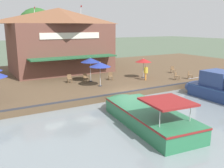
% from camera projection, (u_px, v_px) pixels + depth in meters
% --- Properties ---
extents(ground_plane, '(220.00, 220.00, 0.00)m').
position_uv_depth(ground_plane, '(131.00, 98.00, 22.41)').
color(ground_plane, '#4C5B47').
extents(quay_deck, '(22.00, 56.00, 0.60)m').
position_uv_depth(quay_deck, '(82.00, 75.00, 31.60)').
color(quay_deck, brown).
rests_on(quay_deck, ground).
extents(quay_edge_fender, '(0.20, 50.40, 0.10)m').
position_uv_depth(quay_edge_fender, '(131.00, 91.00, 22.35)').
color(quay_edge_fender, '#2D2D33').
rests_on(quay_edge_fender, quay_deck).
extents(waterfront_restaurant, '(9.71, 12.52, 8.42)m').
position_uv_depth(waterfront_restaurant, '(60.00, 40.00, 31.80)').
color(waterfront_restaurant, brown).
rests_on(waterfront_restaurant, quay_deck).
extents(patio_umbrella_back_row, '(2.05, 2.05, 2.55)m').
position_uv_depth(patio_umbrella_back_row, '(90.00, 60.00, 26.08)').
color(patio_umbrella_back_row, '#B7B7B7').
rests_on(patio_umbrella_back_row, quay_deck).
extents(patio_umbrella_near_quay_edge, '(1.84, 1.84, 2.25)m').
position_uv_depth(patio_umbrella_near_quay_edge, '(144.00, 60.00, 28.01)').
color(patio_umbrella_near_quay_edge, '#B7B7B7').
rests_on(patio_umbrella_near_quay_edge, quay_deck).
extents(patio_umbrella_by_entrance, '(2.07, 2.07, 2.40)m').
position_uv_depth(patio_umbrella_by_entrance, '(100.00, 65.00, 24.00)').
color(patio_umbrella_by_entrance, '#B7B7B7').
rests_on(patio_umbrella_by_entrance, quay_deck).
extents(cafe_chair_under_first_umbrella, '(0.59, 0.59, 0.85)m').
position_uv_depth(cafe_chair_under_first_umbrella, '(190.00, 75.00, 27.75)').
color(cafe_chair_under_first_umbrella, brown).
rests_on(cafe_chair_under_first_umbrella, quay_deck).
extents(cafe_chair_mid_patio, '(0.51, 0.51, 0.85)m').
position_uv_depth(cafe_chair_mid_patio, '(70.00, 78.00, 25.90)').
color(cafe_chair_mid_patio, brown).
rests_on(cafe_chair_mid_patio, quay_deck).
extents(cafe_chair_beside_entrance, '(0.58, 0.58, 0.85)m').
position_uv_depth(cafe_chair_beside_entrance, '(177.00, 75.00, 27.32)').
color(cafe_chair_beside_entrance, brown).
rests_on(cafe_chair_beside_entrance, quay_deck).
extents(cafe_chair_facing_river, '(0.56, 0.56, 0.85)m').
position_uv_depth(cafe_chair_facing_river, '(173.00, 69.00, 31.36)').
color(cafe_chair_facing_river, brown).
rests_on(cafe_chair_facing_river, quay_deck).
extents(cafe_chair_back_row_seat, '(0.57, 0.57, 0.85)m').
position_uv_depth(cafe_chair_back_row_seat, '(111.00, 76.00, 27.22)').
color(cafe_chair_back_row_seat, brown).
rests_on(cafe_chair_back_row_seat, quay_deck).
extents(cafe_chair_far_corner_seat, '(0.54, 0.54, 0.85)m').
position_uv_depth(cafe_chair_far_corner_seat, '(86.00, 77.00, 26.35)').
color(cafe_chair_far_corner_seat, brown).
rests_on(cafe_chair_far_corner_seat, quay_deck).
extents(person_mid_patio, '(0.45, 0.45, 1.60)m').
position_uv_depth(person_mid_patio, '(146.00, 71.00, 27.07)').
color(person_mid_patio, orange).
rests_on(person_mid_patio, quay_deck).
extents(motorboat_mid_row, '(7.87, 3.08, 2.41)m').
position_uv_depth(motorboat_mid_row, '(222.00, 89.00, 21.95)').
color(motorboat_mid_row, navy).
rests_on(motorboat_mid_row, river_water).
extents(motorboat_outer_channel, '(9.13, 3.81, 2.15)m').
position_uv_depth(motorboat_outer_channel, '(143.00, 113.00, 16.70)').
color(motorboat_outer_channel, '#287047').
rests_on(motorboat_outer_channel, river_water).
extents(tree_downstream_bank, '(5.15, 4.90, 8.09)m').
position_uv_depth(tree_downstream_bank, '(36.00, 28.00, 32.19)').
color(tree_downstream_bank, brown).
rests_on(tree_downstream_bank, quay_deck).
extents(tree_behind_restaurant, '(4.70, 4.48, 6.66)m').
position_uv_depth(tree_behind_restaurant, '(101.00, 35.00, 40.72)').
color(tree_behind_restaurant, brown).
rests_on(tree_behind_restaurant, quay_deck).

